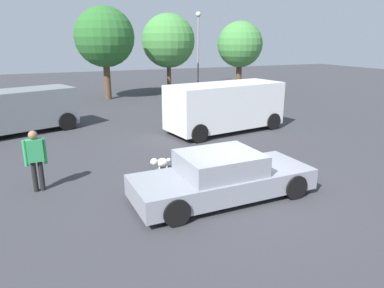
{
  "coord_description": "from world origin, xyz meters",
  "views": [
    {
      "loc": [
        -4.34,
        -7.5,
        3.95
      ],
      "look_at": [
        -0.28,
        1.93,
        0.9
      ],
      "focal_mm": 32.99,
      "sensor_mm": 36.0,
      "label": 1
    }
  ],
  "objects_px": {
    "sedan_foreground": "(222,177)",
    "dog": "(160,162)",
    "van_white": "(225,106)",
    "suv_dark": "(15,110)",
    "pedestrian": "(35,156)",
    "light_post_near": "(198,36)"
  },
  "relations": [
    {
      "from": "suv_dark",
      "to": "sedan_foreground",
      "type": "bearing_deg",
      "value": 99.22
    },
    {
      "from": "van_white",
      "to": "suv_dark",
      "type": "height_order",
      "value": "van_white"
    },
    {
      "from": "van_white",
      "to": "light_post_near",
      "type": "xyz_separation_m",
      "value": [
        5.8,
        15.72,
        3.11
      ]
    },
    {
      "from": "light_post_near",
      "to": "van_white",
      "type": "bearing_deg",
      "value": -110.24
    },
    {
      "from": "van_white",
      "to": "sedan_foreground",
      "type": "bearing_deg",
      "value": 52.2
    },
    {
      "from": "van_white",
      "to": "suv_dark",
      "type": "distance_m",
      "value": 9.11
    },
    {
      "from": "suv_dark",
      "to": "light_post_near",
      "type": "distance_m",
      "value": 19.29
    },
    {
      "from": "van_white",
      "to": "dog",
      "type": "bearing_deg",
      "value": 31.67
    },
    {
      "from": "light_post_near",
      "to": "sedan_foreground",
      "type": "bearing_deg",
      "value": -112.81
    },
    {
      "from": "light_post_near",
      "to": "dog",
      "type": "bearing_deg",
      "value": -117.41
    },
    {
      "from": "sedan_foreground",
      "to": "dog",
      "type": "bearing_deg",
      "value": 106.87
    },
    {
      "from": "suv_dark",
      "to": "pedestrian",
      "type": "height_order",
      "value": "suv_dark"
    },
    {
      "from": "sedan_foreground",
      "to": "light_post_near",
      "type": "xyz_separation_m",
      "value": [
        9.19,
        21.84,
        3.69
      ]
    },
    {
      "from": "light_post_near",
      "to": "suv_dark",
      "type": "bearing_deg",
      "value": -138.85
    },
    {
      "from": "dog",
      "to": "pedestrian",
      "type": "xyz_separation_m",
      "value": [
        -3.51,
        -0.18,
        0.74
      ]
    },
    {
      "from": "dog",
      "to": "light_post_near",
      "type": "height_order",
      "value": "light_post_near"
    },
    {
      "from": "van_white",
      "to": "suv_dark",
      "type": "relative_size",
      "value": 1.04
    },
    {
      "from": "sedan_foreground",
      "to": "suv_dark",
      "type": "xyz_separation_m",
      "value": [
        -5.13,
        9.33,
        0.47
      ]
    },
    {
      "from": "sedan_foreground",
      "to": "light_post_near",
      "type": "relative_size",
      "value": 0.76
    },
    {
      "from": "sedan_foreground",
      "to": "van_white",
      "type": "distance_m",
      "value": 7.03
    },
    {
      "from": "dog",
      "to": "suv_dark",
      "type": "bearing_deg",
      "value": -65.8
    },
    {
      "from": "pedestrian",
      "to": "light_post_near",
      "type": "relative_size",
      "value": 0.27
    }
  ]
}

